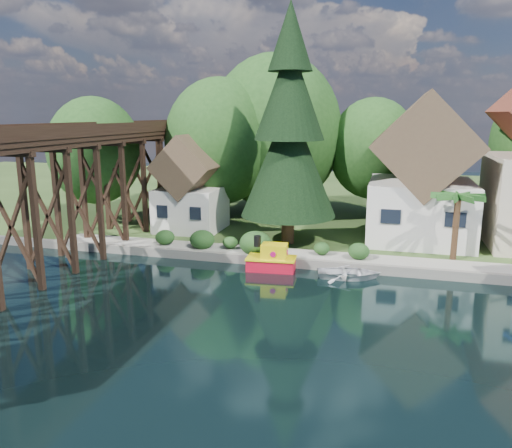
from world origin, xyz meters
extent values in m
plane|color=black|center=(0.00, 0.00, 0.00)|extent=(140.00, 140.00, 0.00)
cube|color=#2C451B|center=(0.00, 34.00, 0.25)|extent=(140.00, 52.00, 0.50)
cube|color=slate|center=(4.00, 8.00, 0.31)|extent=(60.00, 0.40, 0.62)
cube|color=gray|center=(6.00, 9.30, 0.53)|extent=(50.00, 2.60, 0.06)
cube|color=black|center=(-16.00, 0.00, 4.00)|extent=(4.00, 0.36, 8.00)
cube|color=black|center=(-16.00, 3.20, 4.00)|extent=(4.00, 0.36, 8.00)
cube|color=black|center=(-16.00, 6.40, 4.00)|extent=(4.00, 0.36, 8.00)
cube|color=black|center=(-16.00, 9.60, 4.00)|extent=(4.00, 0.36, 8.00)
cube|color=black|center=(-16.00, 12.80, 4.00)|extent=(4.00, 0.36, 8.00)
cube|color=black|center=(-16.00, 16.00, 4.00)|extent=(4.00, 0.36, 8.00)
cube|color=black|center=(-16.00, 19.20, 4.00)|extent=(4.00, 0.36, 8.00)
cube|color=black|center=(-16.00, 22.40, 4.00)|extent=(4.00, 0.36, 8.00)
cube|color=black|center=(-16.00, 25.60, 4.00)|extent=(4.00, 0.36, 8.00)
cube|color=black|center=(-17.75, 6.00, 8.05)|extent=(0.35, 44.00, 0.35)
cube|color=black|center=(-14.25, 6.00, 8.05)|extent=(0.35, 44.00, 0.35)
cube|color=black|center=(-16.00, 6.00, 8.35)|extent=(4.00, 44.00, 0.30)
cube|color=black|center=(-18.00, 6.00, 8.90)|extent=(0.12, 44.00, 0.80)
cube|color=black|center=(-14.00, 6.00, 8.90)|extent=(0.12, 44.00, 0.80)
cube|color=silver|center=(7.00, 16.00, 2.75)|extent=(7.50, 8.00, 4.50)
cube|color=brown|center=(7.00, 16.00, 7.70)|extent=(7.64, 8.64, 7.64)
cube|color=black|center=(4.90, 11.96, 2.98)|extent=(1.35, 0.08, 1.00)
cube|color=black|center=(9.10, 11.96, 2.98)|extent=(1.35, 0.08, 1.00)
cube|color=silver|center=(-11.00, 14.50, 2.25)|extent=(5.00, 5.00, 3.50)
cube|color=brown|center=(-11.00, 14.50, 5.80)|extent=(5.09, 5.40, 5.09)
cube|color=black|center=(-12.40, 11.96, 2.43)|extent=(0.90, 0.08, 1.00)
cube|color=black|center=(-9.60, 11.96, 2.43)|extent=(0.90, 0.08, 1.00)
cylinder|color=#382314|center=(-10.00, 19.00, 2.75)|extent=(0.50, 0.50, 4.50)
ellipsoid|color=#1F4619|center=(-10.00, 19.00, 7.50)|extent=(4.40, 4.40, 5.06)
cylinder|color=#382314|center=(-6.00, 23.00, 2.98)|extent=(0.50, 0.50, 4.95)
ellipsoid|color=#1F4619|center=(-6.00, 23.00, 8.20)|extent=(5.00, 5.00, 5.75)
cylinder|color=#382314|center=(3.00, 24.00, 2.52)|extent=(0.50, 0.50, 4.05)
ellipsoid|color=#1F4619|center=(3.00, 24.00, 6.80)|extent=(4.00, 4.00, 4.60)
cylinder|color=#382314|center=(-20.00, 15.00, 2.52)|extent=(0.50, 0.50, 4.05)
ellipsoid|color=#1F4619|center=(-20.00, 15.00, 6.80)|extent=(4.00, 4.00, 4.60)
ellipsoid|color=#153C16|center=(-8.00, 9.20, 1.27)|extent=(1.98, 1.98, 1.53)
ellipsoid|color=#153C16|center=(-6.00, 9.50, 1.09)|extent=(1.54, 1.54, 1.19)
ellipsoid|color=#153C16|center=(-4.00, 9.00, 1.35)|extent=(2.20, 2.20, 1.70)
ellipsoid|color=#153C16|center=(-11.00, 9.40, 1.18)|extent=(1.76, 1.76, 1.36)
ellipsoid|color=#153C16|center=(0.50, 9.60, 1.09)|extent=(1.54, 1.54, 1.19)
ellipsoid|color=#153C16|center=(3.00, 9.30, 1.18)|extent=(1.76, 1.76, 1.36)
cylinder|color=#382314|center=(-2.42, 12.33, 2.07)|extent=(0.94, 0.94, 3.14)
cone|color=black|center=(-2.42, 12.33, 6.78)|extent=(6.91, 6.91, 8.38)
cone|color=black|center=(-2.42, 12.33, 11.49)|extent=(5.03, 5.03, 6.81)
cone|color=black|center=(-2.42, 12.33, 15.16)|extent=(3.14, 3.14, 4.71)
cylinder|color=#382314|center=(9.03, 10.97, 2.52)|extent=(0.40, 0.40, 4.04)
ellipsoid|color=#1B4E1A|center=(9.03, 10.97, 4.72)|extent=(4.03, 4.03, 0.92)
cube|color=red|center=(-2.42, 7.11, 0.36)|extent=(3.19, 1.88, 0.82)
cube|color=yellow|center=(-2.42, 7.11, 0.80)|extent=(3.30, 1.99, 0.10)
cube|color=yellow|center=(-2.21, 7.13, 1.23)|extent=(1.73, 1.35, 1.02)
cylinder|color=black|center=(-3.33, 7.04, 1.89)|extent=(0.45, 0.45, 0.72)
cylinder|color=#AD0D54|center=(-2.16, 6.50, 1.23)|extent=(0.37, 0.11, 0.37)
cylinder|color=#AD0D54|center=(-2.26, 7.76, 1.23)|extent=(0.37, 0.11, 0.37)
cylinder|color=#AD0D54|center=(-1.40, 7.19, 1.23)|extent=(0.11, 0.37, 0.37)
imported|color=silver|center=(2.61, 6.80, 0.40)|extent=(4.29, 3.38, 0.80)
camera|label=1|loc=(4.81, -23.07, 9.96)|focal=35.00mm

